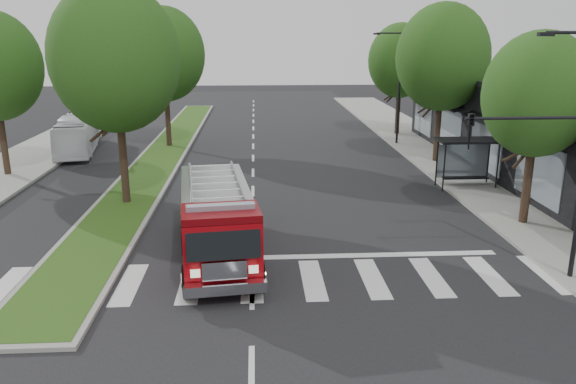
# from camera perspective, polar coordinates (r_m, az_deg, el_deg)

# --- Properties ---
(ground) EXTENTS (140.00, 140.00, 0.00)m
(ground) POSITION_cam_1_polar(r_m,az_deg,el_deg) (21.51, -3.63, -5.69)
(ground) COLOR black
(ground) RESTS_ON ground
(sidewalk_right) EXTENTS (5.00, 80.00, 0.15)m
(sidewalk_right) POSITION_cam_1_polar(r_m,az_deg,el_deg) (33.37, 18.42, 1.47)
(sidewalk_right) COLOR gray
(sidewalk_right) RESTS_ON ground
(median) EXTENTS (3.00, 50.00, 0.15)m
(median) POSITION_cam_1_polar(r_m,az_deg,el_deg) (39.30, -12.36, 4.00)
(median) COLOR gray
(median) RESTS_ON ground
(storefront_row) EXTENTS (8.00, 30.00, 5.00)m
(storefront_row) POSITION_cam_1_polar(r_m,az_deg,el_deg) (34.82, 25.69, 5.37)
(storefront_row) COLOR black
(storefront_row) RESTS_ON ground
(bus_shelter) EXTENTS (3.20, 1.60, 2.61)m
(bus_shelter) POSITION_cam_1_polar(r_m,az_deg,el_deg) (30.80, 17.72, 4.14)
(bus_shelter) COLOR black
(bus_shelter) RESTS_ON ground
(tree_right_near) EXTENTS (4.40, 4.40, 8.05)m
(tree_right_near) POSITION_cam_1_polar(r_m,az_deg,el_deg) (24.87, 24.04, 9.00)
(tree_right_near) COLOR black
(tree_right_near) RESTS_ON ground
(tree_right_mid) EXTENTS (5.60, 5.60, 9.72)m
(tree_right_mid) POSITION_cam_1_polar(r_m,az_deg,el_deg) (35.88, 15.44, 13.05)
(tree_right_mid) COLOR black
(tree_right_mid) RESTS_ON ground
(tree_right_far) EXTENTS (5.00, 5.00, 8.73)m
(tree_right_far) POSITION_cam_1_polar(r_m,az_deg,el_deg) (45.50, 11.35, 12.94)
(tree_right_far) COLOR black
(tree_right_far) RESTS_ON ground
(tree_median_near) EXTENTS (5.80, 5.80, 10.16)m
(tree_median_near) POSITION_cam_1_polar(r_m,az_deg,el_deg) (26.77, -17.15, 12.86)
(tree_median_near) COLOR black
(tree_median_near) RESTS_ON ground
(tree_median_far) EXTENTS (5.60, 5.60, 9.72)m
(tree_median_far) POSITION_cam_1_polar(r_m,az_deg,el_deg) (40.52, -12.47, 13.49)
(tree_median_far) COLOR black
(tree_median_far) RESTS_ON ground
(streetlight_right_near) EXTENTS (4.08, 0.22, 8.00)m
(streetlight_right_near) POSITION_cam_1_polar(r_m,az_deg,el_deg) (19.29, 26.05, 4.63)
(streetlight_right_near) COLOR black
(streetlight_right_near) RESTS_ON ground
(streetlight_right_far) EXTENTS (2.11, 0.20, 8.00)m
(streetlight_right_far) POSITION_cam_1_polar(r_m,az_deg,el_deg) (41.43, 11.06, 10.82)
(streetlight_right_far) COLOR black
(streetlight_right_far) RESTS_ON ground
(fire_engine) EXTENTS (3.43, 8.47, 2.86)m
(fire_engine) POSITION_cam_1_polar(r_m,az_deg,el_deg) (20.42, -7.26, -2.89)
(fire_engine) COLOR #640509
(fire_engine) RESTS_ON ground
(city_bus) EXTENTS (3.66, 9.25, 2.51)m
(city_bus) POSITION_cam_1_polar(r_m,az_deg,el_deg) (41.26, -20.58, 5.57)
(city_bus) COLOR white
(city_bus) RESTS_ON ground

